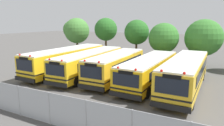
% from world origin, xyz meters
% --- Properties ---
extents(ground_plane, '(160.00, 160.00, 0.00)m').
position_xyz_m(ground_plane, '(0.00, 0.00, 0.00)').
color(ground_plane, '#514F4C').
extents(school_bus_0, '(2.82, 11.64, 2.80)m').
position_xyz_m(school_bus_0, '(-6.44, 0.17, 1.47)').
color(school_bus_0, yellow).
rests_on(school_bus_0, ground_plane).
extents(school_bus_1, '(2.68, 11.26, 2.64)m').
position_xyz_m(school_bus_1, '(-3.33, 0.18, 1.39)').
color(school_bus_1, yellow).
rests_on(school_bus_1, ground_plane).
extents(school_bus_2, '(2.56, 9.47, 2.70)m').
position_xyz_m(school_bus_2, '(-0.10, -0.13, 1.42)').
color(school_bus_2, yellow).
rests_on(school_bus_2, ground_plane).
extents(school_bus_3, '(2.78, 10.75, 2.54)m').
position_xyz_m(school_bus_3, '(3.22, 0.12, 1.34)').
color(school_bus_3, yellow).
rests_on(school_bus_3, ground_plane).
extents(school_bus_4, '(2.68, 11.22, 2.77)m').
position_xyz_m(school_bus_4, '(6.38, -0.14, 1.46)').
color(school_bus_4, yellow).
rests_on(school_bus_4, ground_plane).
extents(tree_0, '(4.20, 4.16, 6.23)m').
position_xyz_m(tree_0, '(-12.55, 9.96, 4.19)').
color(tree_0, '#4C3823').
rests_on(tree_0, ground_plane).
extents(tree_1, '(3.56, 3.56, 6.22)m').
position_xyz_m(tree_1, '(-7.09, 10.66, 4.45)').
color(tree_1, '#4C3823').
rests_on(tree_1, ground_plane).
extents(tree_2, '(3.46, 3.46, 5.91)m').
position_xyz_m(tree_2, '(-1.60, 9.63, 4.21)').
color(tree_2, '#4C3823').
rests_on(tree_2, ground_plane).
extents(tree_3, '(3.86, 3.86, 5.50)m').
position_xyz_m(tree_3, '(2.36, 8.76, 3.63)').
color(tree_3, '#4C3823').
rests_on(tree_3, ground_plane).
extents(tree_4, '(4.44, 4.44, 5.95)m').
position_xyz_m(tree_4, '(6.92, 9.41, 3.68)').
color(tree_4, '#4C3823').
rests_on(tree_4, ground_plane).
extents(chainlink_fence, '(19.60, 0.07, 1.90)m').
position_xyz_m(chainlink_fence, '(0.62, -9.93, 0.98)').
color(chainlink_fence, '#9EA0A3').
rests_on(chainlink_fence, ground_plane).
extents(traffic_cone, '(0.50, 0.50, 0.65)m').
position_xyz_m(traffic_cone, '(0.03, -8.28, 0.33)').
color(traffic_cone, '#EA5914').
rests_on(traffic_cone, ground_plane).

